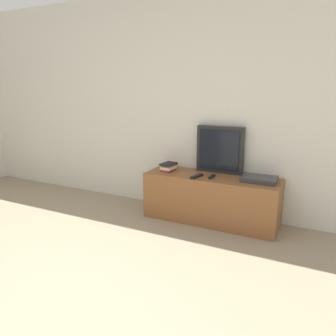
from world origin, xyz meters
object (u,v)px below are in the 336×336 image
television (220,150)px  book_stack (169,167)px  remote_on_stand (212,177)px  tv_stand (211,199)px  set_top_box (259,179)px  remote_secondary (197,176)px

television → book_stack: (-0.56, -0.20, -0.22)m
book_stack → remote_on_stand: size_ratio=1.61×
tv_stand → television: size_ratio=2.78×
remote_on_stand → set_top_box: set_top_box is taller
television → remote_on_stand: bearing=-89.6°
remote_on_stand → set_top_box: size_ratio=0.39×
book_stack → television: bearing=20.0°
television → remote_on_stand: 0.37m
tv_stand → set_top_box: set_top_box is taller
television → remote_on_stand: television is taller
book_stack → remote_secondary: size_ratio=1.13×
remote_on_stand → set_top_box: bearing=8.9°
book_stack → remote_secondary: 0.42m
book_stack → remote_secondary: book_stack is taller
tv_stand → book_stack: 0.63m
tv_stand → remote_on_stand: size_ratio=10.55×
tv_stand → television: bearing=83.9°
book_stack → set_top_box: 1.06m
tv_stand → set_top_box: size_ratio=4.14×
set_top_box → remote_on_stand: bearing=-171.1°
tv_stand → remote_secondary: size_ratio=7.41×
set_top_box → television: bearing=160.0°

